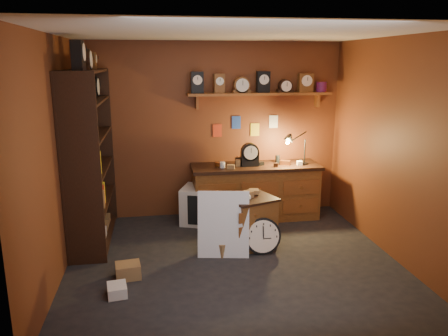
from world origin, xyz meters
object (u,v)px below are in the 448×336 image
low_cabinet (251,219)px  big_round_clock (263,236)px  shelving_unit (87,151)px  workbench (255,189)px

low_cabinet → big_round_clock: (0.09, -0.26, -0.14)m
low_cabinet → big_round_clock: 0.31m
shelving_unit → low_cabinet: bearing=-14.7°
workbench → big_round_clock: (-0.21, -1.31, -0.24)m
shelving_unit → workbench: size_ratio=1.30×
shelving_unit → low_cabinet: shelving_unit is taller
workbench → low_cabinet: bearing=-105.9°
shelving_unit → workbench: shelving_unit is taller
big_round_clock → shelving_unit: bearing=159.8°
shelving_unit → big_round_clock: size_ratio=5.41×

